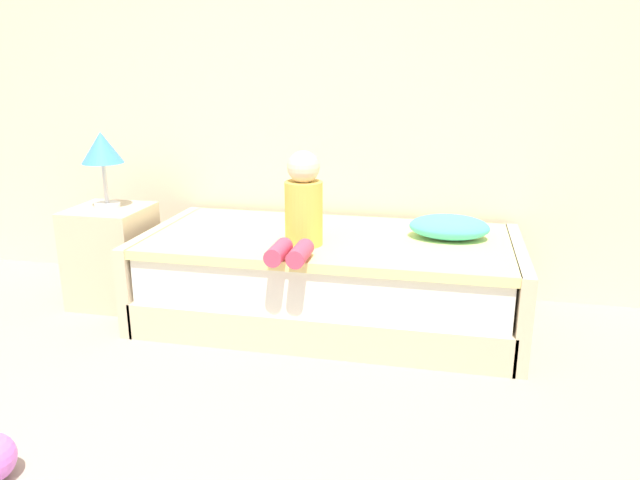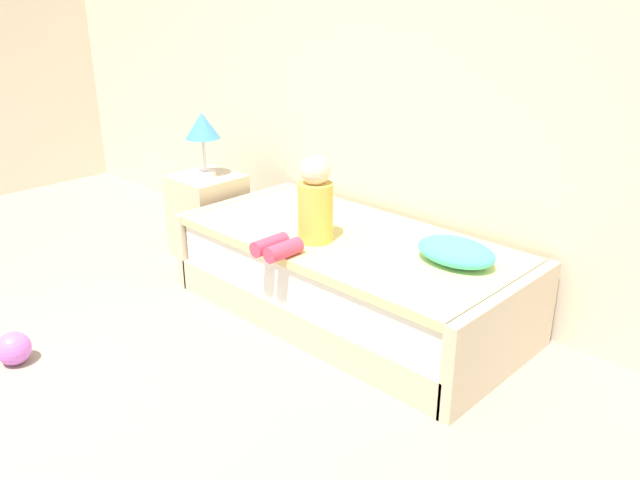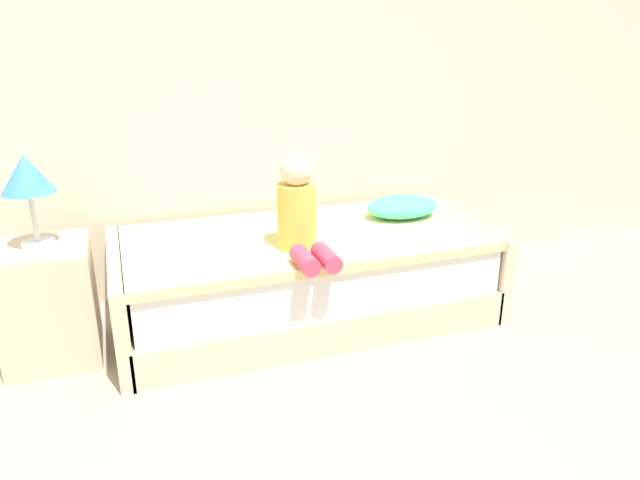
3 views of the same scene
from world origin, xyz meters
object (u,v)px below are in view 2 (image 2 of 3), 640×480
Objects in this scene: nightstand at (208,216)px; table_lamp at (202,129)px; pillow at (456,252)px; toy_ball at (14,348)px; bed at (349,276)px; child_figure at (309,208)px.

table_lamp is (0.00, 0.00, 0.64)m from nightstand.
pillow is 2.46× the size of toy_ball.
bed reaches higher than toy_ball.
child_figure is at bearing 60.80° from toy_ball.
table_lamp is at bearing 90.00° from nightstand.
bed is 1.52m from table_lamp.
table_lamp is 1.29m from child_figure.
table_lamp reaches higher than bed.
nightstand is 3.36× the size of toy_ball.
bed is 4.69× the size of table_lamp.
pillow is (0.76, 0.33, -0.14)m from child_figure.
pillow is 2.38m from toy_ball.
pillow is (0.65, 0.10, 0.32)m from bed.
child_figure is (1.25, -0.21, -0.23)m from table_lamp.
bed is at bearing 61.45° from toy_ball.
nightstand is at bearing -179.13° from bed.
table_lamp reaches higher than toy_ball.
toy_ball is (-0.89, -1.64, -0.16)m from bed.
nightstand reaches higher than toy_ball.
child_figure is 0.84m from pillow.
bed is at bearing -171.29° from pillow.
table_lamp is 2.04m from pillow.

